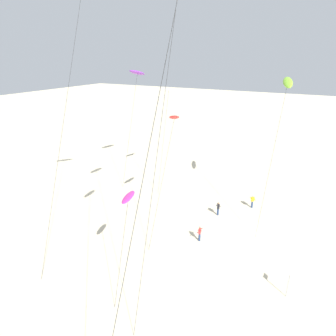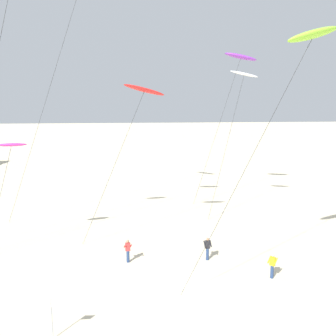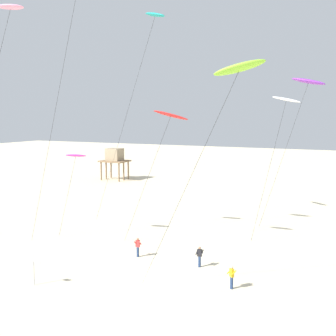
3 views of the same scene
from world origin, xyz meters
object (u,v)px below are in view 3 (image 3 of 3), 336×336
at_px(kite_teal, 155,17).
at_px(kite_flyer_furthest, 232,277).
at_px(kite_red, 170,116).
at_px(kite_purple, 308,82).
at_px(kite_lime, 239,69).
at_px(kite_flyer_nearest, 200,256).
at_px(kite_white, 286,101).
at_px(marker_flag, 35,265).
at_px(stilt_house, 115,157).
at_px(kite_magenta, 76,156).
at_px(kite_pink, 10,10).
at_px(kite_flyer_middle, 138,247).

relative_size(kite_teal, kite_flyer_furthest, 13.70).
distance_m(kite_red, kite_purple, 15.11).
bearing_deg(kite_red, kite_lime, -44.48).
bearing_deg(kite_flyer_nearest, kite_white, 63.07).
height_order(kite_teal, kite_lime, kite_teal).
bearing_deg(marker_flag, stilt_house, 116.76).
distance_m(kite_red, kite_flyer_furthest, 15.34).
xyz_separation_m(kite_flyer_furthest, marker_flag, (-12.75, -5.56, 0.60)).
bearing_deg(kite_magenta, kite_flyer_nearest, -9.94).
distance_m(kite_white, kite_purple, 5.87).
bearing_deg(kite_lime, kite_teal, 132.83).
bearing_deg(stilt_house, kite_pink, -68.50).
height_order(kite_pink, kite_flyer_middle, kite_pink).
bearing_deg(kite_magenta, kite_lime, -22.14).
height_order(kite_lime, kite_magenta, kite_lime).
bearing_deg(kite_flyer_furthest, kite_lime, -66.58).
height_order(kite_teal, kite_pink, kite_teal).
relative_size(kite_teal, kite_pink, 1.06).
distance_m(kite_teal, kite_white, 16.25).
xyz_separation_m(kite_white, kite_lime, (-0.07, -14.14, 1.59)).
bearing_deg(kite_magenta, kite_purple, 31.49).
height_order(kite_white, kite_magenta, kite_white).
height_order(kite_red, stilt_house, kite_red).
bearing_deg(kite_purple, kite_red, -132.85).
xyz_separation_m(kite_pink, marker_flag, (7.39, -5.92, -19.50)).
bearing_deg(kite_flyer_furthest, kite_magenta, 162.42).
bearing_deg(kite_flyer_furthest, stilt_house, 131.65).
bearing_deg(stilt_house, kite_flyer_nearest, -49.13).
relative_size(kite_purple, stilt_house, 2.72).
bearing_deg(kite_white, kite_purple, 79.17).
xyz_separation_m(kite_white, kite_pink, (-21.05, -11.85, 7.66)).
relative_size(kite_red, kite_magenta, 1.51).
xyz_separation_m(kite_red, kite_flyer_nearest, (4.38, -3.67, -11.11)).
bearing_deg(kite_white, kite_flyer_furthest, -94.23).
relative_size(kite_lime, kite_magenta, 1.88).
bearing_deg(kite_lime, kite_flyer_nearest, 131.73).
height_order(kite_lime, kite_pink, kite_pink).
xyz_separation_m(kite_teal, kite_pink, (-7.38, -12.38, -1.11)).
bearing_deg(kite_lime, stilt_house, 130.98).
bearing_deg(kite_magenta, kite_white, 19.58).
relative_size(kite_flyer_middle, stilt_house, 0.28).
bearing_deg(kite_white, kite_flyer_middle, -138.75).
height_order(kite_white, marker_flag, kite_white).
height_order(kite_flyer_middle, marker_flag, marker_flag).
relative_size(kite_magenta, stilt_house, 1.43).
xyz_separation_m(kite_teal, marker_flag, (0.01, -18.30, -20.61)).
xyz_separation_m(kite_purple, stilt_house, (-37.84, 22.74, -11.12)).
xyz_separation_m(kite_teal, kite_flyer_furthest, (12.76, -12.74, -21.21)).
bearing_deg(stilt_house, kite_red, -50.32).
bearing_deg(kite_teal, kite_flyer_furthest, -44.95).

